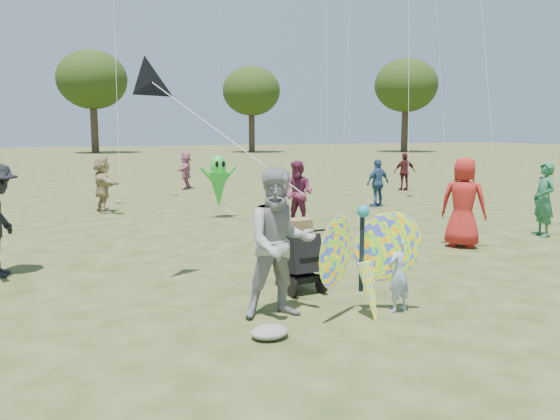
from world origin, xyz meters
The scene contains 16 objects.
ground centered at (0.00, 0.00, 0.00)m, with size 160.00×160.00×0.00m, color #51592B.
child_girl centered at (0.49, -0.82, 0.52)m, with size 0.38×0.25×1.03m, color #97B0D6.
adult_man centered at (-1.03, -0.36, 0.97)m, with size 0.94×0.73×1.93m, color gray.
grey_bag centered at (-1.45, -1.00, 0.07)m, with size 0.45×0.37×0.14m, color gray.
crowd_a centered at (4.16, 2.02, 0.93)m, with size 0.91×0.59×1.86m, color #AB201B.
crowd_c centered at (5.97, 7.78, 0.76)m, with size 0.89×0.37×1.51m, color #2D507E.
crowd_d centered at (-2.09, 10.06, 0.83)m, with size 1.55×0.49×1.67m, color tan.
crowd_e centered at (2.17, 5.69, 0.82)m, with size 0.80×0.62×1.64m, color maroon.
crowd_f centered at (6.62, 2.14, 0.85)m, with size 0.62×0.41×1.70m, color #276944.
crowd_h centered at (9.65, 11.31, 0.75)m, with size 0.88×0.37×1.51m, color #4A181C.
crowd_j centered at (1.79, 15.53, 0.77)m, with size 1.42×0.45×1.53m, color #BE6C8E.
jogging_stroller centered at (-0.30, 0.70, 0.61)m, with size 0.54×1.06×1.09m.
butterfly_kite centered at (-0.04, -0.83, 0.72)m, with size 1.74×0.75×1.66m.
delta_kite_rig centered at (-2.18, 1.67, 3.09)m, with size 2.02×2.27×1.96m.
alien_kite centered at (0.69, 7.63, 0.97)m, with size 1.12×0.69×1.74m.
tree_line centered at (3.67, 44.99, 6.86)m, with size 91.78×33.60×10.79m.
Camera 1 is at (-3.80, -6.59, 2.39)m, focal length 35.00 mm.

